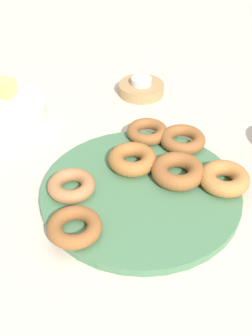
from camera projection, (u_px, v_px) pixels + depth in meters
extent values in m
plane|color=beige|center=(141.00, 194.00, 0.71)|extent=(2.40, 2.40, 0.00)
cylinder|color=#4C7F56|center=(141.00, 191.00, 0.70)|extent=(0.34, 0.34, 0.01)
torus|color=#AD6B33|center=(132.00, 159.00, 0.74)|extent=(0.10, 0.10, 0.03)
torus|color=#B27547|center=(71.00, 186.00, 0.69)|extent=(0.11, 0.11, 0.02)
torus|color=#995B2D|center=(178.00, 171.00, 0.71)|extent=(0.12, 0.12, 0.03)
torus|color=#995B2D|center=(147.00, 132.00, 0.81)|extent=(0.11, 0.11, 0.02)
torus|color=#995B2D|center=(75.00, 227.00, 0.62)|extent=(0.09, 0.09, 0.02)
torus|color=#BC7A3D|center=(224.00, 178.00, 0.70)|extent=(0.10, 0.10, 0.03)
torus|color=#995B2D|center=(184.00, 140.00, 0.79)|extent=(0.12, 0.12, 0.02)
cylinder|color=tan|center=(141.00, 89.00, 0.97)|extent=(0.11, 0.11, 0.02)
cylinder|color=silver|center=(141.00, 81.00, 0.96)|extent=(0.05, 0.05, 0.01)
cylinder|color=silver|center=(2.00, 113.00, 0.87)|extent=(0.19, 0.19, 0.04)
cube|color=#DBD67A|center=(5.00, 88.00, 0.87)|extent=(0.04, 0.04, 0.04)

